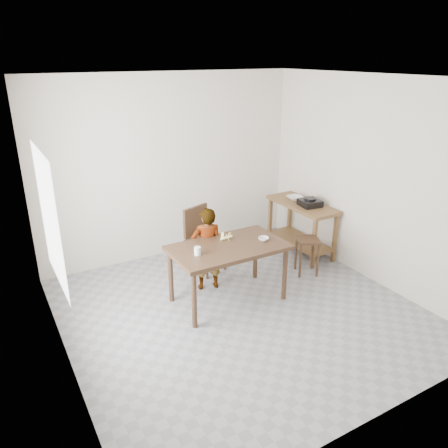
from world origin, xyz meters
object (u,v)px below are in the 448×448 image
dining_table (228,273)px  prep_counter (301,228)px  child (207,249)px  dining_chair (206,240)px  stool (307,256)px

dining_table → prep_counter: prep_counter is taller
prep_counter → child: size_ratio=1.07×
dining_chair → stool: size_ratio=1.75×
prep_counter → dining_chair: dining_chair is taller
dining_table → child: bearing=100.8°
prep_counter → dining_chair: bearing=174.1°
prep_counter → stool: (-0.39, -0.62, -0.14)m
dining_table → stool: size_ratio=2.65×
dining_table → stool: 1.34m
dining_table → prep_counter: bearing=22.1°
dining_chair → stool: (1.19, -0.79, -0.20)m
dining_table → dining_chair: (0.15, 0.86, 0.09)m
child → stool: (1.41, -0.33, -0.30)m
dining_table → child: (-0.08, 0.41, 0.19)m
prep_counter → stool: 0.75m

